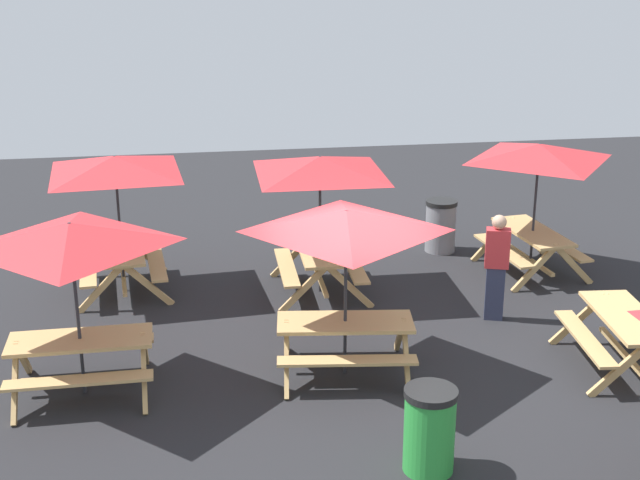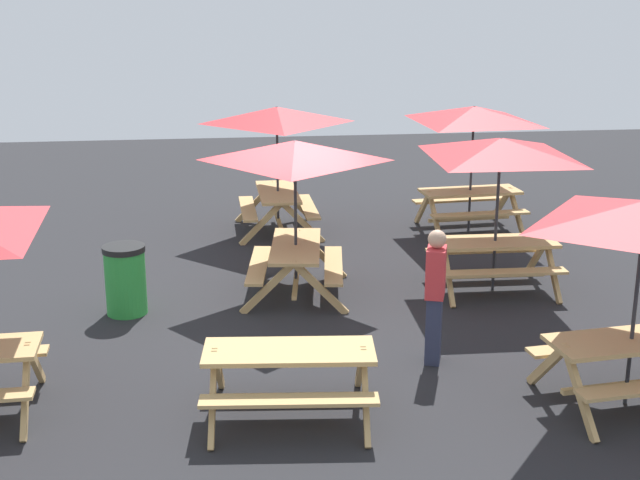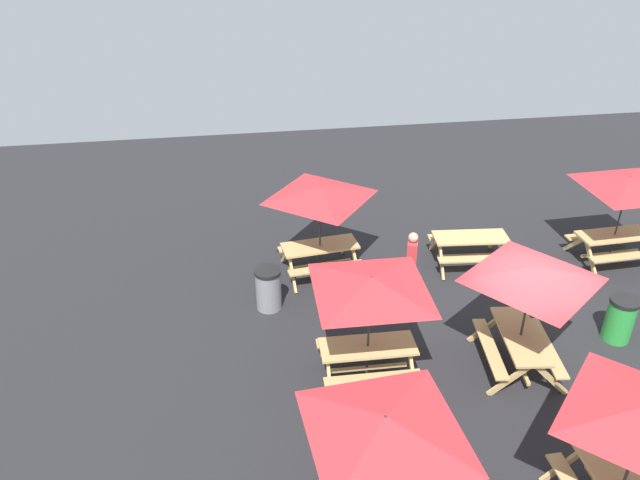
# 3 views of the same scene
# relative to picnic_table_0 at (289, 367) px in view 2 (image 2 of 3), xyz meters

# --- Properties ---
(ground_plane) EXTENTS (27.44, 27.44, 0.00)m
(ground_plane) POSITION_rel_picnic_table_0_xyz_m (-0.24, -3.62, -0.56)
(ground_plane) COLOR #232326
(ground_plane) RESTS_ON ground
(picnic_table_0) EXTENTS (1.92, 1.67, 0.81)m
(picnic_table_0) POSITION_rel_picnic_table_0_xyz_m (0.00, 0.00, 0.00)
(picnic_table_0) COLOR tan
(picnic_table_0) RESTS_ON ground
(picnic_table_2) EXTENTS (2.83, 2.83, 2.34)m
(picnic_table_2) POSITION_rel_picnic_table_0_xyz_m (-3.38, -3.63, 1.43)
(picnic_table_2) COLOR tan
(picnic_table_2) RESTS_ON ground
(picnic_table_3) EXTENTS (2.82, 2.82, 2.34)m
(picnic_table_3) POSITION_rel_picnic_table_0_xyz_m (-3.93, -6.85, 1.43)
(picnic_table_3) COLOR tan
(picnic_table_3) RESTS_ON ground
(picnic_table_5) EXTENTS (2.24, 2.24, 2.34)m
(picnic_table_5) POSITION_rel_picnic_table_0_xyz_m (-0.43, -3.77, 1.43)
(picnic_table_5) COLOR tan
(picnic_table_5) RESTS_ON ground
(picnic_table_6) EXTENTS (2.02, 2.02, 2.34)m
(picnic_table_6) POSITION_rel_picnic_table_0_xyz_m (-0.43, -7.19, 1.43)
(picnic_table_6) COLOR tan
(picnic_table_6) RESTS_ON ground
(trash_bin_green) EXTENTS (0.59, 0.59, 0.98)m
(trash_bin_green) POSITION_rel_picnic_table_0_xyz_m (1.98, -3.29, -0.07)
(trash_bin_green) COLOR green
(trash_bin_green) RESTS_ON ground
(person_standing) EXTENTS (0.32, 0.41, 1.67)m
(person_standing) POSITION_rel_picnic_table_0_xyz_m (-1.85, -1.17, 0.32)
(person_standing) COLOR #2D334C
(person_standing) RESTS_ON ground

